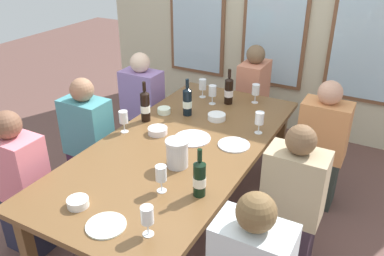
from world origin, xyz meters
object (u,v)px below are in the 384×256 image
object	(u,v)px
dining_table	(180,151)
wine_bottle_0	(200,178)
seated_person_5	(292,205)
wine_bottle_2	(187,101)
tasting_bowl_0	(217,117)
tasting_bowl_1	(158,131)
seated_person_6	(252,100)
wine_glass_1	(203,85)
wine_glass_0	(256,90)
wine_glass_4	(259,119)
metal_pitcher	(177,153)
wine_glass_6	(123,118)
white_plate_1	(106,225)
seated_person_0	(143,110)
seated_person_2	(22,187)
tasting_bowl_2	(164,111)
white_plate_2	(234,145)
tasting_bowl_3	(78,202)
seated_person_1	(321,148)
wine_glass_2	(161,174)
seated_person_4	(89,144)
wine_bottle_1	(145,106)
wine_glass_3	(212,92)
wine_bottle_3	(229,91)
white_plate_0	(192,138)

from	to	relation	value
dining_table	wine_bottle_0	xyz separation A→B (m)	(0.41, -0.48, 0.18)
wine_bottle_0	seated_person_5	distance (m)	0.71
wine_bottle_2	tasting_bowl_0	xyz separation A→B (m)	(0.25, 0.04, -0.10)
tasting_bowl_1	seated_person_6	size ratio (longest dim) A/B	0.13
tasting_bowl_0	dining_table	bearing A→B (deg)	-96.47
tasting_bowl_0	wine_glass_1	bearing A→B (deg)	130.88
seated_person_6	wine_glass_0	bearing A→B (deg)	-68.60
wine_glass_4	seated_person_5	size ratio (longest dim) A/B	0.16
seated_person_6	wine_bottle_0	bearing A→B (deg)	-78.47
metal_pitcher	wine_glass_6	distance (m)	0.64
white_plate_1	wine_glass_4	xyz separation A→B (m)	(0.34, 1.40, 0.11)
metal_pitcher	seated_person_0	xyz separation A→B (m)	(-0.99, 1.01, -0.31)
white_plate_1	seated_person_2	world-z (taller)	seated_person_2
tasting_bowl_2	wine_glass_6	xyz separation A→B (m)	(-0.09, -0.43, 0.10)
white_plate_2	seated_person_2	distance (m)	1.53
tasting_bowl_3	wine_glass_4	distance (m)	1.46
wine_bottle_2	seated_person_1	size ratio (longest dim) A/B	0.29
white_plate_1	seated_person_6	xyz separation A→B (m)	(-0.10, 2.47, -0.22)
seated_person_5	seated_person_6	world-z (taller)	same
wine_glass_2	wine_glass_4	distance (m)	1.02
white_plate_1	seated_person_4	size ratio (longest dim) A/B	0.19
wine_bottle_0	wine_glass_4	size ratio (longest dim) A/B	1.78
wine_bottle_1	wine_bottle_0	bearing A→B (deg)	-38.80
wine_glass_4	seated_person_6	world-z (taller)	seated_person_6
wine_glass_0	seated_person_6	world-z (taller)	seated_person_6
seated_person_0	wine_bottle_0	bearing A→B (deg)	-43.90
dining_table	wine_glass_0	size ratio (longest dim) A/B	13.34
white_plate_2	wine_glass_1	bearing A→B (deg)	131.27
wine_bottle_2	tasting_bowl_0	size ratio (longest dim) A/B	2.16
seated_person_6	wine_glass_6	bearing A→B (deg)	-106.97
seated_person_1	dining_table	bearing A→B (deg)	-136.25
tasting_bowl_1	wine_glass_3	xyz separation A→B (m)	(0.12, 0.71, 0.09)
seated_person_1	metal_pitcher	bearing A→B (deg)	-123.86
wine_glass_1	wine_glass_6	xyz separation A→B (m)	(-0.21, -0.91, 0.00)
dining_table	tasting_bowl_0	distance (m)	0.51
seated_person_0	seated_person_4	xyz separation A→B (m)	(0.00, -0.79, 0.00)
dining_table	wine_bottle_3	world-z (taller)	wine_bottle_3
seated_person_2	seated_person_5	xyz separation A→B (m)	(1.72, 0.70, 0.00)
white_plate_1	wine_glass_3	xyz separation A→B (m)	(-0.21, 1.73, 0.11)
white_plate_0	seated_person_4	distance (m)	0.94
wine_glass_6	wine_bottle_0	bearing A→B (deg)	-26.40
tasting_bowl_0	tasting_bowl_2	bearing A→B (deg)	-166.81
wine_glass_6	seated_person_5	distance (m)	1.37
tasting_bowl_1	wine_glass_1	world-z (taller)	wine_glass_1
metal_pitcher	wine_glass_0	distance (m)	1.24
tasting_bowl_0	wine_glass_0	world-z (taller)	wine_glass_0
wine_bottle_1	tasting_bowl_2	xyz separation A→B (m)	(0.05, 0.19, -0.11)
tasting_bowl_1	seated_person_2	distance (m)	1.04
tasting_bowl_2	wine_glass_0	size ratio (longest dim) A/B	0.64
wine_glass_4	seated_person_1	bearing A→B (deg)	42.68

